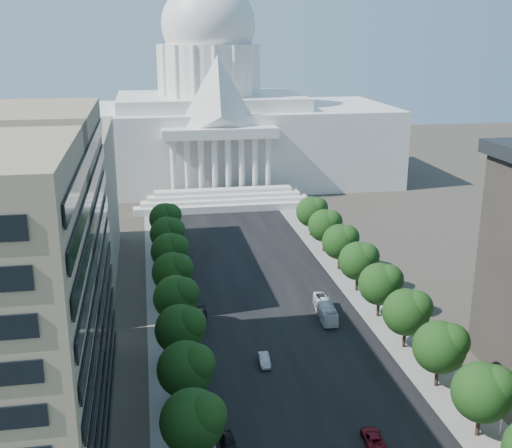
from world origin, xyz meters
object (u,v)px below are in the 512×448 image
car_dark_b (201,316)px  city_bus (325,309)px  car_red (373,438)px  car_dark_a (228,442)px  car_silver (264,360)px

car_dark_b → city_bus: bearing=-1.4°
car_red → car_dark_b: car_dark_b is taller
car_dark_a → car_dark_b: size_ratio=0.82×
car_silver → car_red: car_silver is taller
car_silver → car_dark_b: size_ratio=0.86×
car_dark_a → car_silver: (8.12, 19.32, 0.01)m
car_red → city_bus: city_bus is taller
city_bus → car_dark_a: bearing=-118.7°
car_red → car_dark_b: 43.12m
car_silver → city_bus: city_bus is taller
car_dark_a → city_bus: city_bus is taller
car_red → car_dark_b: (-17.86, 39.25, 0.04)m
car_silver → city_bus: size_ratio=0.42×
car_dark_a → car_red: bearing=-10.8°
city_bus → car_dark_b: bearing=176.9°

